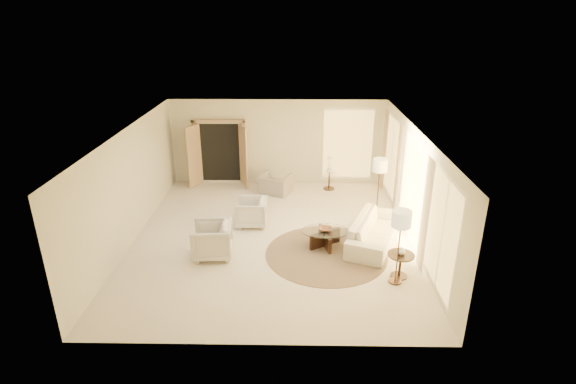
{
  "coord_description": "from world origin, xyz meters",
  "views": [
    {
      "loc": [
        0.58,
        -10.25,
        5.43
      ],
      "look_at": [
        0.4,
        0.4,
        1.1
      ],
      "focal_mm": 28.0,
      "sensor_mm": 36.0,
      "label": 1
    }
  ],
  "objects_px": {
    "side_table": "(329,179)",
    "side_vase": "(330,170)",
    "floor_lamp_far": "(401,222)",
    "bowl": "(325,229)",
    "armchair_right": "(212,239)",
    "end_table": "(400,261)",
    "armchair_left": "(251,211)",
    "coffee_table": "(325,236)",
    "floor_lamp_near": "(380,168)",
    "accent_chair": "(275,181)",
    "sofa": "(374,231)",
    "end_vase": "(402,251)"
  },
  "relations": [
    {
      "from": "bowl",
      "to": "armchair_right",
      "type": "bearing_deg",
      "value": -169.16
    },
    {
      "from": "accent_chair",
      "to": "end_table",
      "type": "xyz_separation_m",
      "value": [
        2.93,
        -4.77,
        -0.04
      ]
    },
    {
      "from": "armchair_right",
      "to": "end_vase",
      "type": "distance_m",
      "value": 4.32
    },
    {
      "from": "armchair_left",
      "to": "coffee_table",
      "type": "bearing_deg",
      "value": 58.87
    },
    {
      "from": "side_table",
      "to": "side_vase",
      "type": "distance_m",
      "value": 0.33
    },
    {
      "from": "accent_chair",
      "to": "end_table",
      "type": "distance_m",
      "value": 5.6
    },
    {
      "from": "armchair_right",
      "to": "armchair_left",
      "type": "bearing_deg",
      "value": 150.69
    },
    {
      "from": "armchair_right",
      "to": "bowl",
      "type": "height_order",
      "value": "armchair_right"
    },
    {
      "from": "armchair_left",
      "to": "floor_lamp_far",
      "type": "bearing_deg",
      "value": 50.86
    },
    {
      "from": "floor_lamp_far",
      "to": "bowl",
      "type": "height_order",
      "value": "floor_lamp_far"
    },
    {
      "from": "armchair_right",
      "to": "end_table",
      "type": "distance_m",
      "value": 4.32
    },
    {
      "from": "bowl",
      "to": "end_vase",
      "type": "height_order",
      "value": "end_vase"
    },
    {
      "from": "accent_chair",
      "to": "coffee_table",
      "type": "distance_m",
      "value": 3.7
    },
    {
      "from": "end_vase",
      "to": "side_vase",
      "type": "distance_m",
      "value": 5.31
    },
    {
      "from": "end_table",
      "to": "side_vase",
      "type": "distance_m",
      "value": 5.32
    },
    {
      "from": "side_table",
      "to": "bowl",
      "type": "bearing_deg",
      "value": -95.36
    },
    {
      "from": "sofa",
      "to": "end_table",
      "type": "distance_m",
      "value": 1.55
    },
    {
      "from": "armchair_left",
      "to": "floor_lamp_far",
      "type": "relative_size",
      "value": 0.49
    },
    {
      "from": "side_table",
      "to": "side_vase",
      "type": "relative_size",
      "value": 2.4
    },
    {
      "from": "bowl",
      "to": "side_vase",
      "type": "distance_m",
      "value": 3.86
    },
    {
      "from": "side_vase",
      "to": "accent_chair",
      "type": "bearing_deg",
      "value": -166.95
    },
    {
      "from": "armchair_right",
      "to": "accent_chair",
      "type": "bearing_deg",
      "value": 157.02
    },
    {
      "from": "side_table",
      "to": "bowl",
      "type": "relative_size",
      "value": 1.72
    },
    {
      "from": "end_table",
      "to": "end_vase",
      "type": "distance_m",
      "value": 0.26
    },
    {
      "from": "floor_lamp_far",
      "to": "end_vase",
      "type": "bearing_deg",
      "value": 59.83
    },
    {
      "from": "side_table",
      "to": "floor_lamp_far",
      "type": "xyz_separation_m",
      "value": [
        1.06,
        -5.4,
        1.1
      ]
    },
    {
      "from": "armchair_left",
      "to": "sofa",
      "type": "bearing_deg",
      "value": 72.69
    },
    {
      "from": "coffee_table",
      "to": "floor_lamp_near",
      "type": "distance_m",
      "value": 2.68
    },
    {
      "from": "coffee_table",
      "to": "floor_lamp_far",
      "type": "bearing_deg",
      "value": -47.74
    },
    {
      "from": "end_table",
      "to": "armchair_left",
      "type": "bearing_deg",
      "value": 144.21
    },
    {
      "from": "armchair_left",
      "to": "coffee_table",
      "type": "height_order",
      "value": "armchair_left"
    },
    {
      "from": "armchair_right",
      "to": "end_table",
      "type": "bearing_deg",
      "value": 74.34
    },
    {
      "from": "side_vase",
      "to": "armchair_left",
      "type": "bearing_deg",
      "value": -130.47
    },
    {
      "from": "side_vase",
      "to": "armchair_right",
      "type": "bearing_deg",
      "value": -125.03
    },
    {
      "from": "floor_lamp_near",
      "to": "end_vase",
      "type": "height_order",
      "value": "floor_lamp_near"
    },
    {
      "from": "accent_chair",
      "to": "floor_lamp_near",
      "type": "distance_m",
      "value": 3.51
    },
    {
      "from": "end_table",
      "to": "floor_lamp_far",
      "type": "height_order",
      "value": "floor_lamp_far"
    },
    {
      "from": "armchair_right",
      "to": "accent_chair",
      "type": "relative_size",
      "value": 0.96
    },
    {
      "from": "armchair_left",
      "to": "armchair_right",
      "type": "relative_size",
      "value": 0.89
    },
    {
      "from": "floor_lamp_far",
      "to": "bowl",
      "type": "bearing_deg",
      "value": 132.26
    },
    {
      "from": "armchair_left",
      "to": "coffee_table",
      "type": "xyz_separation_m",
      "value": [
        1.92,
        -1.16,
        -0.14
      ]
    },
    {
      "from": "floor_lamp_near",
      "to": "end_vase",
      "type": "bearing_deg",
      "value": -90.43
    },
    {
      "from": "end_vase",
      "to": "sofa",
      "type": "bearing_deg",
      "value": 101.99
    },
    {
      "from": "side_table",
      "to": "end_vase",
      "type": "xyz_separation_m",
      "value": [
        1.19,
        -5.17,
        0.31
      ]
    },
    {
      "from": "side_table",
      "to": "end_vase",
      "type": "relative_size",
      "value": 3.01
    },
    {
      "from": "armchair_right",
      "to": "coffee_table",
      "type": "distance_m",
      "value": 2.75
    },
    {
      "from": "armchair_right",
      "to": "side_vase",
      "type": "height_order",
      "value": "armchair_right"
    },
    {
      "from": "sofa",
      "to": "end_vase",
      "type": "bearing_deg",
      "value": -146.27
    },
    {
      "from": "floor_lamp_far",
      "to": "floor_lamp_near",
      "type": "bearing_deg",
      "value": 87.4
    },
    {
      "from": "side_table",
      "to": "side_vase",
      "type": "bearing_deg",
      "value": 90.0
    }
  ]
}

